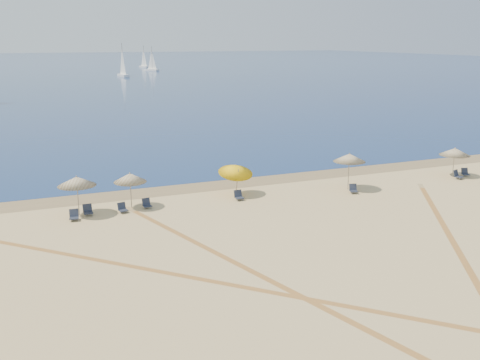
% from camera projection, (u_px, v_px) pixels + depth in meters
% --- Properties ---
extents(ocean, '(500.00, 500.00, 0.00)m').
position_uv_depth(ocean, '(54.00, 65.00, 219.82)').
color(ocean, '#0C2151').
rests_on(ocean, ground).
extents(wet_sand, '(500.00, 500.00, 0.00)m').
position_uv_depth(wet_sand, '(220.00, 184.00, 39.34)').
color(wet_sand, olive).
rests_on(wet_sand, ground).
extents(umbrella_1, '(2.27, 2.27, 2.45)m').
position_uv_depth(umbrella_1, '(77.00, 181.00, 31.98)').
color(umbrella_1, gray).
rests_on(umbrella_1, ground).
extents(umbrella_2, '(2.03, 2.04, 2.29)m').
position_uv_depth(umbrella_2, '(130.00, 178.00, 33.44)').
color(umbrella_2, gray).
rests_on(umbrella_2, ground).
extents(umbrella_3, '(2.33, 2.39, 2.41)m').
position_uv_depth(umbrella_3, '(236.00, 169.00, 36.11)').
color(umbrella_3, gray).
rests_on(umbrella_3, ground).
extents(umbrella_4, '(2.25, 2.26, 2.63)m').
position_uv_depth(umbrella_4, '(349.00, 158.00, 37.46)').
color(umbrella_4, gray).
rests_on(umbrella_4, ground).
extents(umbrella_5, '(2.29, 2.29, 2.26)m').
position_uv_depth(umbrella_5, '(455.00, 152.00, 41.22)').
color(umbrella_5, gray).
rests_on(umbrella_5, ground).
extents(chair_2, '(0.60, 0.68, 0.64)m').
position_uv_depth(chair_2, '(74.00, 216.00, 31.52)').
color(chair_2, '#1C202E').
rests_on(chair_2, ground).
extents(chair_3, '(0.56, 0.65, 0.65)m').
position_uv_depth(chair_3, '(88.00, 210.00, 32.44)').
color(chair_3, '#1C202E').
rests_on(chair_3, ground).
extents(chair_4, '(0.61, 0.68, 0.60)m').
position_uv_depth(chair_4, '(122.00, 208.00, 32.93)').
color(chair_4, '#1C202E').
rests_on(chair_4, ground).
extents(chair_5, '(0.55, 0.63, 0.61)m').
position_uv_depth(chair_5, '(147.00, 204.00, 33.80)').
color(chair_5, '#1C202E').
rests_on(chair_5, ground).
extents(chair_6, '(0.54, 0.63, 0.63)m').
position_uv_depth(chair_6, '(239.00, 196.00, 35.50)').
color(chair_6, '#1C202E').
rests_on(chair_6, ground).
extents(chair_7, '(0.67, 0.73, 0.62)m').
position_uv_depth(chair_7, '(353.00, 189.00, 37.06)').
color(chair_7, '#1C202E').
rests_on(chair_7, ground).
extents(chair_8, '(0.73, 0.79, 0.66)m').
position_uv_depth(chair_8, '(458.00, 175.00, 40.83)').
color(chair_8, '#1C202E').
rests_on(chair_8, ground).
extents(chair_9, '(0.67, 0.73, 0.62)m').
position_uv_depth(chair_9, '(465.00, 173.00, 41.61)').
color(chair_9, '#1C202E').
rests_on(chair_9, ground).
extents(sailboat_0, '(3.64, 5.29, 7.85)m').
position_uv_depth(sailboat_0, '(152.00, 63.00, 177.12)').
color(sailboat_0, white).
rests_on(sailboat_0, ocean).
extents(sailboat_1, '(2.42, 6.29, 9.14)m').
position_uv_depth(sailboat_1, '(123.00, 67.00, 149.72)').
color(sailboat_1, white).
rests_on(sailboat_1, ocean).
extents(sailboat_2, '(2.77, 5.44, 7.86)m').
position_uv_depth(sailboat_2, '(144.00, 61.00, 197.06)').
color(sailboat_2, white).
rests_on(sailboat_2, ocean).
extents(tire_tracks, '(53.09, 43.93, 0.00)m').
position_uv_depth(tire_tracks, '(309.00, 274.00, 24.34)').
color(tire_tracks, tan).
rests_on(tire_tracks, ground).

